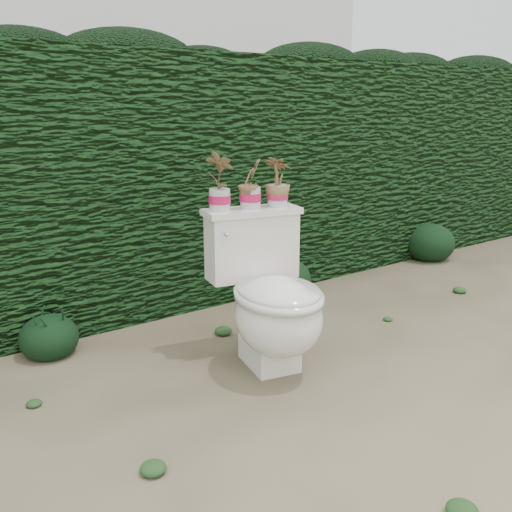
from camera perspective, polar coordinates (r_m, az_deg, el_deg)
ground at (r=2.80m, az=2.82°, el=-12.57°), size 60.00×60.00×0.00m
hedge at (r=3.89m, az=-12.04°, el=7.37°), size 8.00×1.00×1.60m
house_wall at (r=8.25m, az=-21.83°, el=18.90°), size 8.00×3.50×4.00m
toilet at (r=2.82m, az=1.51°, el=-4.44°), size 0.59×0.76×0.78m
potted_plant_left at (r=2.84m, az=-3.68°, el=7.35°), size 0.15×0.18×0.28m
potted_plant_center at (r=2.91m, az=-0.58°, el=7.11°), size 0.15×0.14×0.24m
potted_plant_right at (r=2.97m, az=2.17°, el=7.28°), size 0.18×0.18×0.24m
liriope_clump_1 at (r=3.23m, az=-20.05°, el=-7.21°), size 0.31×0.31×0.25m
liriope_clump_2 at (r=3.93m, az=2.77°, el=-1.92°), size 0.38×0.38×0.30m
liriope_clump_3 at (r=5.10m, az=16.98°, el=1.58°), size 0.42×0.42×0.34m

